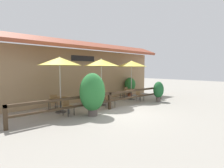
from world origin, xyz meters
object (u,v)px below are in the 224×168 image
Objects in this scene: dining_table_near at (61,101)px; dining_table_far at (131,91)px; patio_umbrella_middle at (101,63)px; chair_far_wallside at (124,92)px; chair_near_wallside at (53,101)px; chair_near_streetside at (68,105)px; potted_plant_tall_tropical at (130,85)px; potted_plant_small_flowering at (92,93)px; dining_table_middle at (101,96)px; chair_middle_wallside at (93,96)px; patio_umbrella_far at (132,64)px; potted_plant_broad_leaf at (158,90)px; chair_far_streetside at (139,94)px; chair_middle_streetside at (110,99)px; patio_umbrella_near at (60,61)px.

dining_table_far is at bearing 1.35° from dining_table_near.
chair_far_wallside is at bearing 17.08° from patio_umbrella_middle.
patio_umbrella_middle reaches higher than chair_near_wallside.
chair_near_streetside reaches higher than dining_table_far.
potted_plant_tall_tropical is at bearing 17.62° from patio_umbrella_middle.
potted_plant_small_flowering is at bearing -63.58° from dining_table_near.
potted_plant_small_flowering is (-1.89, -1.67, -1.53)m from patio_umbrella_middle.
dining_table_far is (2.98, 0.15, 0.00)m from dining_table_middle.
chair_near_streetside is 3.12m from chair_middle_wallside.
potted_plant_tall_tropical is (4.11, 1.31, -1.71)m from patio_umbrella_middle.
dining_table_far is at bearing -175.94° from chair_near_wallside.
potted_plant_small_flowering reaches higher than potted_plant_tall_tropical.
patio_umbrella_far reaches higher than potted_plant_broad_leaf.
chair_middle_wallside reaches higher than dining_table_near.
chair_near_wallside is (-0.04, 1.61, 0.00)m from chair_near_streetside.
chair_far_streetside is (5.73, 0.15, 0.00)m from chair_near_streetside.
chair_far_wallside is (0.09, 0.79, -0.11)m from dining_table_far.
dining_table_middle is 2.58m from potted_plant_small_flowering.
chair_near_streetside is at bearing -163.07° from potted_plant_tall_tropical.
chair_middle_streetside is 1.00× the size of chair_far_wallside.
chair_near_wallside reaches higher than dining_table_far.
dining_table_near is at bearing 22.28° from chair_middle_wallside.
chair_far_streetside reaches higher than dining_table_middle.
patio_umbrella_far is at bearing 110.88° from potted_plant_broad_leaf.
dining_table_far is (5.74, 0.94, 0.11)m from chair_near_streetside.
dining_table_middle is 1.19× the size of chair_far_streetside.
chair_near_wallside is (-0.07, 0.80, -2.17)m from patio_umbrella_near.
patio_umbrella_far is at bearing -3.31° from chair_near_streetside.
potted_plant_broad_leaf is at bearing 169.22° from chair_near_wallside.
patio_umbrella_middle is at bearing 180.00° from dining_table_middle.
potted_plant_broad_leaf reaches higher than chair_near_wallside.
chair_near_streetside is at bearing -176.60° from chair_far_streetside.
chair_middle_wallside is 3.36m from chair_far_streetside.
chair_middle_wallside is 4.55m from potted_plant_broad_leaf.
patio_umbrella_middle is 2.96m from potted_plant_small_flowering.
patio_umbrella_near reaches higher than dining_table_far.
potted_plant_small_flowering is (-4.86, -1.04, 0.64)m from chair_far_streetside.
potted_plant_broad_leaf is (0.63, -2.67, 0.31)m from chair_far_wallside.
chair_middle_streetside reaches higher than dining_table_far.
potted_plant_small_flowering is at bearing -138.50° from dining_table_middle.
chair_near_streetside and chair_middle_streetside have the same top height.
chair_far_streetside is (5.70, -0.65, -0.11)m from dining_table_near.
dining_table_far is (5.71, 0.13, 0.00)m from dining_table_near.
potted_plant_small_flowering reaches higher than chair_far_streetside.
chair_near_wallside is 5.87m from chair_far_wallside.
patio_umbrella_near is 6.07m from dining_table_far.
patio_umbrella_middle is (2.76, 0.79, 2.17)m from chair_near_streetside.
patio_umbrella_near is 3.35× the size of chair_far_wallside.
potted_plant_tall_tropical is (6.84, 1.29, -1.71)m from patio_umbrella_near.
potted_plant_broad_leaf is (3.70, -1.73, -1.87)m from patio_umbrella_middle.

